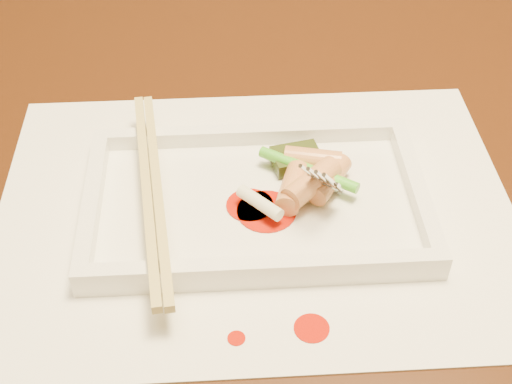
{
  "coord_description": "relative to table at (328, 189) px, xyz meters",
  "views": [
    {
      "loc": [
        -0.1,
        -0.52,
        1.14
      ],
      "look_at": [
        -0.08,
        -0.13,
        0.77
      ],
      "focal_mm": 50.0,
      "sensor_mm": 36.0,
      "label": 1
    }
  ],
  "objects": [
    {
      "name": "table",
      "position": [
        0.0,
        0.0,
        0.0
      ],
      "size": [
        1.4,
        0.9,
        0.75
      ],
      "color": "black",
      "rests_on": "ground"
    },
    {
      "name": "placemat",
      "position": [
        -0.08,
        -0.13,
        0.1
      ],
      "size": [
        0.4,
        0.3,
        0.0
      ],
      "primitive_type": "cube",
      "color": "white",
      "rests_on": "table"
    },
    {
      "name": "sauce_splatter_a",
      "position": [
        -0.05,
        -0.24,
        0.1
      ],
      "size": [
        0.02,
        0.02,
        0.0
      ],
      "primitive_type": "cylinder",
      "color": "#BD1605",
      "rests_on": "placemat"
    },
    {
      "name": "sauce_splatter_b",
      "position": [
        -0.1,
        -0.25,
        0.1
      ],
      "size": [
        0.01,
        0.01,
        0.0
      ],
      "primitive_type": "cylinder",
      "color": "#BD1605",
      "rests_on": "placemat"
    },
    {
      "name": "plate_base",
      "position": [
        -0.08,
        -0.13,
        0.11
      ],
      "size": [
        0.26,
        0.16,
        0.01
      ],
      "primitive_type": "cube",
      "color": "white",
      "rests_on": "placemat"
    },
    {
      "name": "plate_rim_far",
      "position": [
        -0.08,
        -0.05,
        0.12
      ],
      "size": [
        0.26,
        0.01,
        0.01
      ],
      "primitive_type": "cube",
      "color": "white",
      "rests_on": "plate_base"
    },
    {
      "name": "plate_rim_near",
      "position": [
        -0.08,
        -0.2,
        0.12
      ],
      "size": [
        0.26,
        0.01,
        0.01
      ],
      "primitive_type": "cube",
      "color": "white",
      "rests_on": "plate_base"
    },
    {
      "name": "plate_rim_left",
      "position": [
        -0.2,
        -0.13,
        0.12
      ],
      "size": [
        0.01,
        0.14,
        0.01
      ],
      "primitive_type": "cube",
      "color": "white",
      "rests_on": "plate_base"
    },
    {
      "name": "plate_rim_right",
      "position": [
        0.04,
        -0.13,
        0.12
      ],
      "size": [
        0.01,
        0.14,
        0.01
      ],
      "primitive_type": "cube",
      "color": "white",
      "rests_on": "plate_base"
    },
    {
      "name": "veg_piece",
      "position": [
        -0.05,
        -0.09,
        0.12
      ],
      "size": [
        0.04,
        0.04,
        0.01
      ],
      "primitive_type": "cube",
      "rotation": [
        0.0,
        0.0,
        0.21
      ],
      "color": "black",
      "rests_on": "plate_base"
    },
    {
      "name": "scallion_white",
      "position": [
        -0.08,
        -0.14,
        0.12
      ],
      "size": [
        0.03,
        0.04,
        0.01
      ],
      "primitive_type": "cylinder",
      "rotation": [
        1.57,
        0.0,
        0.75
      ],
      "color": "#EAEACC",
      "rests_on": "plate_base"
    },
    {
      "name": "scallion_green",
      "position": [
        -0.04,
        -0.11,
        0.12
      ],
      "size": [
        0.08,
        0.06,
        0.01
      ],
      "primitive_type": "cylinder",
      "rotation": [
        1.57,
        0.0,
        0.97
      ],
      "color": "green",
      "rests_on": "plate_base"
    },
    {
      "name": "chopstick_a",
      "position": [
        -0.16,
        -0.13,
        0.13
      ],
      "size": [
        0.03,
        0.23,
        0.01
      ],
      "primitive_type": "cube",
      "rotation": [
        0.0,
        0.0,
        0.11
      ],
      "color": "tan",
      "rests_on": "plate_rim_near"
    },
    {
      "name": "chopstick_b",
      "position": [
        -0.15,
        -0.13,
        0.13
      ],
      "size": [
        0.03,
        0.23,
        0.01
      ],
      "primitive_type": "cube",
      "rotation": [
        0.0,
        0.0,
        0.11
      ],
      "color": "tan",
      "rests_on": "plate_rim_near"
    },
    {
      "name": "fork",
      "position": [
        -0.01,
        -0.11,
        0.18
      ],
      "size": [
        0.09,
        0.1,
        0.14
      ],
      "primitive_type": null,
      "color": "silver",
      "rests_on": "plate_base"
    },
    {
      "name": "sauce_blob_0",
      "position": [
        -0.09,
        -0.13,
        0.11
      ],
      "size": [
        0.04,
        0.04,
        0.0
      ],
      "primitive_type": "cylinder",
      "color": "#BD1605",
      "rests_on": "plate_base"
    },
    {
      "name": "sauce_blob_1",
      "position": [
        -0.07,
        -0.14,
        0.11
      ],
      "size": [
        0.05,
        0.05,
        0.0
      ],
      "primitive_type": "cylinder",
      "color": "#BD1605",
      "rests_on": "plate_base"
    },
    {
      "name": "rice_cake_0",
      "position": [
        -0.02,
        -0.12,
        0.12
      ],
      "size": [
        0.04,
        0.05,
        0.02
      ],
      "primitive_type": "cylinder",
      "rotation": [
        1.57,
        0.0,
        2.57
      ],
      "color": "tan",
      "rests_on": "plate_base"
    },
    {
      "name": "rice_cake_1",
      "position": [
        -0.03,
        -0.09,
        0.12
      ],
      "size": [
        0.05,
        0.03,
        0.02
      ],
      "primitive_type": "cylinder",
      "rotation": [
        1.57,
        0.0,
        1.34
      ],
      "color": "tan",
      "rests_on": "plate_base"
    },
    {
      "name": "rice_cake_2",
      "position": [
        -0.04,
        -0.13,
        0.13
      ],
      "size": [
        0.05,
        0.05,
        0.02
      ],
      "primitive_type": "cylinder",
      "rotation": [
        1.57,
        0.0,
        2.35
      ],
      "color": "tan",
      "rests_on": "plate_base"
    },
    {
      "name": "rice_cake_3",
      "position": [
        -0.05,
        -0.13,
        0.12
      ],
      "size": [
        0.03,
        0.05,
        0.02
      ],
      "primitive_type": "cylinder",
      "rotation": [
        1.57,
        0.0,
        2.83
      ],
      "color": "tan",
      "rests_on": "plate_base"
    }
  ]
}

